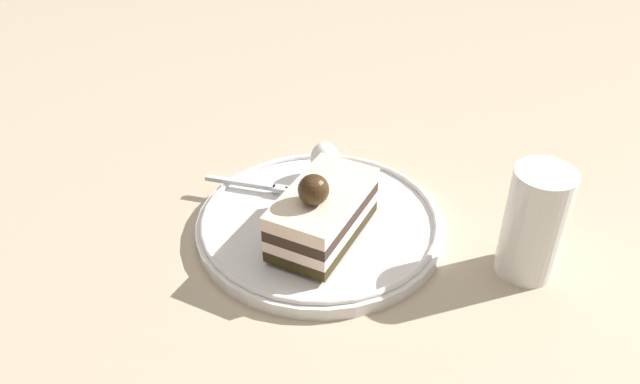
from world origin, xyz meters
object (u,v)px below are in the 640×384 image
dessert_plate (320,223)px  drink_glass_near (533,229)px  fork (264,186)px  cake_slice (322,212)px  whipped_cream_dollop (325,159)px

dessert_plate → drink_glass_near: bearing=36.3°
fork → cake_slice: bearing=1.6°
whipped_cream_dollop → dessert_plate: bearing=-40.9°
cake_slice → drink_glass_near: (0.14, 0.14, 0.00)m
dessert_plate → whipped_cream_dollop: bearing=139.1°
drink_glass_near → dessert_plate: bearing=-143.7°
dessert_plate → fork: (-0.08, -0.02, 0.01)m
whipped_cream_dollop → fork: bearing=-103.8°
cake_slice → fork: bearing=-178.4°
drink_glass_near → whipped_cream_dollop: bearing=-162.7°
dessert_plate → cake_slice: 0.05m
dessert_plate → whipped_cream_dollop: 0.08m
dessert_plate → drink_glass_near: drink_glass_near is taller
whipped_cream_dollop → drink_glass_near: bearing=17.3°
cake_slice → drink_glass_near: 0.19m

